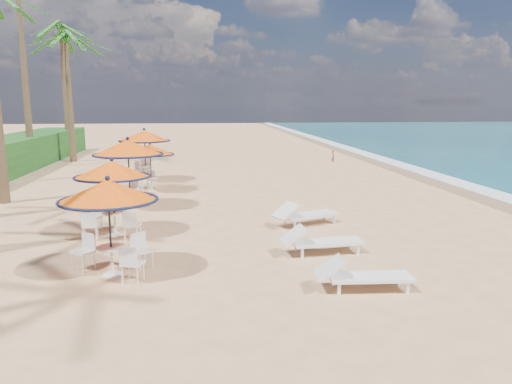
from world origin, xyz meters
TOP-DOWN VIEW (x-y plane):
  - ground at (0.00, 0.00)m, footprint 160.00×160.00m
  - foam_strip at (9.30, 10.00)m, footprint 1.20×140.00m
  - wetsand_band at (8.40, 10.00)m, footprint 1.40×140.00m
  - station_0 at (-4.81, 0.36)m, footprint 2.15×2.15m
  - station_1 at (-5.36, 3.80)m, footprint 2.16×2.16m
  - station_2 at (-5.42, 7.44)m, footprint 2.49×2.58m
  - station_3 at (-4.97, 10.92)m, footprint 2.03×2.09m
  - station_4 at (-5.49, 13.95)m, footprint 2.47×2.47m
  - lounger_near at (0.35, -1.15)m, footprint 2.00×0.73m
  - lounger_mid at (0.10, 1.37)m, footprint 2.14×0.86m
  - lounger_far at (0.34, 4.33)m, footprint 2.23×1.47m
  - palm_6 at (-10.95, 22.59)m, footprint 5.00×5.00m
  - palm_7 at (-12.34, 27.14)m, footprint 5.00×5.00m
  - person at (5.52, 20.10)m, footprint 0.22×0.32m

SIDE VIEW (x-z plane):
  - ground at x=0.00m, z-range 0.00..0.00m
  - foam_strip at x=9.30m, z-range -0.02..0.02m
  - wetsand_band at x=8.40m, z-range -0.01..0.01m
  - lounger_near at x=0.35m, z-range -0.02..0.68m
  - lounger_mid at x=0.10m, z-range -0.02..0.72m
  - lounger_far at x=0.34m, z-range -0.02..0.74m
  - person at x=5.52m, z-range 0.00..0.85m
  - station_3 at x=-4.97m, z-range 0.55..2.67m
  - station_0 at x=-4.81m, z-range 0.52..2.76m
  - station_1 at x=-5.36m, z-range 0.52..2.77m
  - station_4 at x=-5.49m, z-range 0.68..3.25m
  - station_2 at x=-5.42m, z-range 0.68..3.27m
  - palm_6 at x=-10.95m, z-range 3.24..11.18m
  - palm_7 at x=-12.34m, z-range 3.80..13.01m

